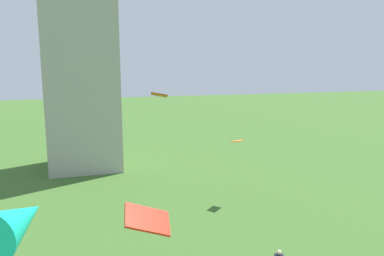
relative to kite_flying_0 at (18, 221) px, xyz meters
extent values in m
sphere|color=beige|center=(10.57, 3.36, -4.37)|extent=(0.23, 0.23, 0.23)
cone|color=#14CDB2|center=(0.00, 0.00, 0.00)|extent=(2.30, 2.55, 1.55)
cube|color=#B34F08|center=(5.35, 5.70, 3.05)|extent=(0.93, 1.22, 0.35)
cube|color=red|center=(3.88, 0.68, -0.73)|extent=(1.66, 1.08, 1.05)
cube|color=orange|center=(12.77, 13.63, -1.18)|extent=(1.25, 1.23, 0.25)
camera|label=1|loc=(2.00, -11.04, 4.48)|focal=34.51mm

